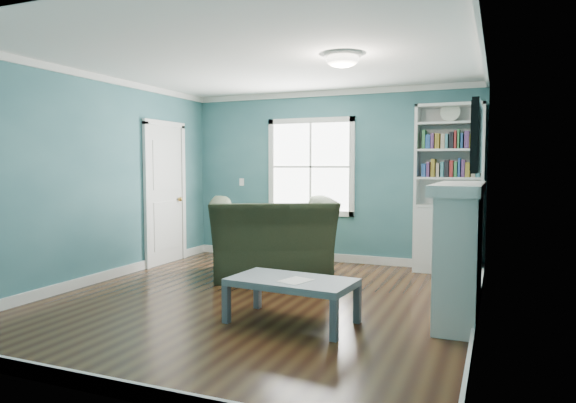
% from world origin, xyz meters
% --- Properties ---
extents(floor, '(5.00, 5.00, 0.00)m').
position_xyz_m(floor, '(0.00, 0.00, 0.00)').
color(floor, black).
rests_on(floor, ground).
extents(room_walls, '(5.00, 5.00, 5.00)m').
position_xyz_m(room_walls, '(0.00, 0.00, 1.58)').
color(room_walls, '#2C5B65').
rests_on(room_walls, ground).
extents(trim, '(4.50, 5.00, 2.60)m').
position_xyz_m(trim, '(0.00, 0.00, 1.24)').
color(trim, white).
rests_on(trim, ground).
extents(window, '(1.40, 0.06, 1.50)m').
position_xyz_m(window, '(-0.30, 2.49, 1.45)').
color(window, white).
rests_on(window, room_walls).
extents(bookshelf, '(0.90, 0.35, 2.31)m').
position_xyz_m(bookshelf, '(1.77, 2.30, 0.92)').
color(bookshelf, silver).
rests_on(bookshelf, ground).
extents(fireplace, '(0.44, 1.58, 1.30)m').
position_xyz_m(fireplace, '(2.08, 0.20, 0.64)').
color(fireplace, black).
rests_on(fireplace, ground).
extents(tv, '(0.06, 1.10, 0.65)m').
position_xyz_m(tv, '(2.20, 0.20, 1.72)').
color(tv, black).
rests_on(tv, fireplace).
extents(door, '(0.12, 0.98, 2.17)m').
position_xyz_m(door, '(-2.22, 1.40, 1.07)').
color(door, silver).
rests_on(door, ground).
extents(ceiling_fixture, '(0.38, 0.38, 0.15)m').
position_xyz_m(ceiling_fixture, '(0.90, 0.10, 2.55)').
color(ceiling_fixture, white).
rests_on(ceiling_fixture, room_walls).
extents(light_switch, '(0.08, 0.01, 0.12)m').
position_xyz_m(light_switch, '(-1.50, 2.48, 1.20)').
color(light_switch, white).
rests_on(light_switch, room_walls).
extents(recliner, '(1.89, 1.65, 1.39)m').
position_xyz_m(recliner, '(-0.37, 1.18, 0.70)').
color(recliner, black).
rests_on(recliner, ground).
extents(coffee_table, '(1.20, 0.73, 0.42)m').
position_xyz_m(coffee_table, '(0.64, -0.62, 0.36)').
color(coffee_table, '#505660').
rests_on(coffee_table, ground).
extents(paper_sheet, '(0.30, 0.34, 0.00)m').
position_xyz_m(paper_sheet, '(0.70, -0.69, 0.42)').
color(paper_sheet, white).
rests_on(paper_sheet, coffee_table).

